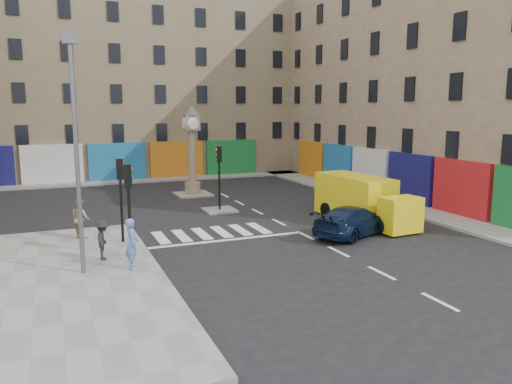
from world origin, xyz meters
TOP-DOWN VIEW (x-y plane):
  - ground at (0.00, 0.00)m, footprint 120.00×120.00m
  - sidewalk_left at (-11.00, -2.00)m, footprint 7.00×16.00m
  - sidewalk_right at (8.70, 10.00)m, footprint 2.60×30.00m
  - sidewalk_far at (-4.00, 22.20)m, footprint 32.00×2.40m
  - island_near at (-2.00, 8.00)m, footprint 1.80×1.80m
  - island_far at (-2.00, 14.00)m, footprint 2.40×2.40m
  - building_right at (15.00, 10.00)m, footprint 10.00×30.00m
  - building_far at (-4.00, 28.00)m, footprint 32.00×10.00m
  - traffic_light_left_near at (-8.30, 0.20)m, footprint 0.28×0.22m
  - traffic_light_left_far at (-8.30, 2.60)m, footprint 0.28×0.22m
  - traffic_light_island at (-2.00, 8.00)m, footprint 0.28×0.22m
  - lamp_post at (-10.20, -1.20)m, footprint 0.50×0.25m
  - clock_pillar at (-2.00, 14.00)m, footprint 1.20×1.20m
  - navy_sedan at (2.18, 0.17)m, footprint 5.23×3.73m
  - yellow_van at (4.18, 2.47)m, footprint 2.62×6.74m
  - pedestrian_blue at (-8.48, -1.39)m, footprint 0.46×0.69m
  - pedestrian_tan at (-9.95, 4.08)m, footprint 0.98×1.08m
  - pedestrian_dark at (-9.36, 0.15)m, footprint 0.75×1.10m

SIDE VIEW (x-z plane):
  - ground at x=0.00m, z-range 0.00..0.00m
  - island_near at x=-2.00m, z-range 0.00..0.12m
  - island_far at x=-2.00m, z-range 0.00..0.12m
  - sidewalk_left at x=-11.00m, z-range 0.00..0.15m
  - sidewalk_right at x=8.70m, z-range 0.00..0.15m
  - sidewalk_far at x=-4.00m, z-range 0.00..0.15m
  - navy_sedan at x=2.18m, z-range 0.00..1.41m
  - pedestrian_dark at x=-9.36m, z-range 0.15..1.71m
  - pedestrian_tan at x=-9.95m, z-range 0.15..1.96m
  - pedestrian_blue at x=-8.48m, z-range 0.15..2.05m
  - yellow_van at x=4.18m, z-range -0.01..2.40m
  - traffic_light_island at x=-2.00m, z-range 0.74..4.44m
  - traffic_light_left_near at x=-8.30m, z-range 0.77..4.47m
  - traffic_light_left_far at x=-8.30m, z-range 0.77..4.47m
  - clock_pillar at x=-2.00m, z-range 0.50..6.60m
  - lamp_post at x=-10.20m, z-range 0.64..8.94m
  - building_right at x=15.00m, z-range 0.00..16.00m
  - building_far at x=-4.00m, z-range 0.00..17.00m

